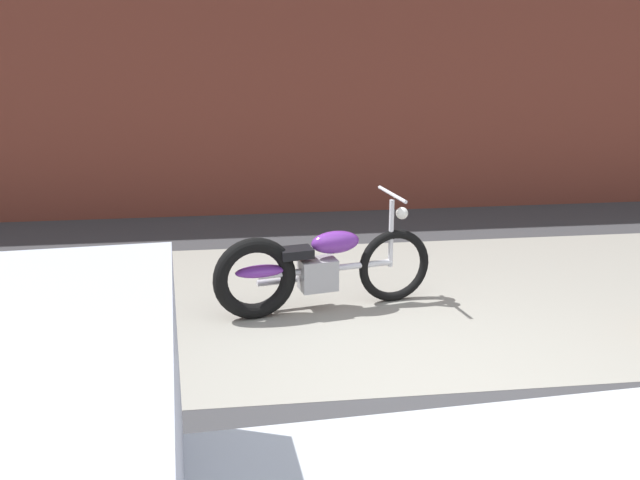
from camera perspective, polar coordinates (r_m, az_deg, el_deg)
ground_plane at (r=5.41m, az=8.57°, el=-11.55°), size 80.00×80.00×0.00m
sidewalk_slab at (r=6.94m, az=4.74°, el=-4.66°), size 36.00×3.50×0.01m
brick_building_wall at (r=9.84m, az=0.87°, el=16.28°), size 36.00×0.50×4.84m
motorcycle_purple at (r=6.58m, az=-0.81°, el=-2.20°), size 1.99×0.66×1.03m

